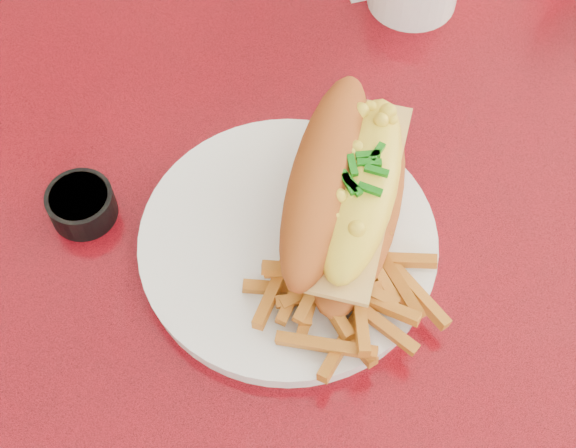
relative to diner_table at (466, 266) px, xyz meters
name	(u,v)px	position (x,y,z in m)	size (l,w,h in m)	color
ground	(397,435)	(0.00, 0.00, -0.61)	(8.00, 8.00, 0.00)	silver
diner_table	(466,266)	(0.00, 0.00, 0.00)	(1.23, 0.83, 0.77)	red
dinner_plate	(288,243)	(-0.20, 0.01, 0.17)	(0.24, 0.24, 0.02)	white
mac_hoagie	(347,190)	(-0.15, 0.01, 0.22)	(0.20, 0.22, 0.09)	#AC511B
fries_pile	(339,280)	(-0.18, -0.05, 0.19)	(0.12, 0.11, 0.03)	orange
fork	(350,227)	(-0.15, 0.00, 0.18)	(0.03, 0.17, 0.00)	silver
sauce_cup_left	(81,204)	(-0.34, 0.10, 0.18)	(0.07, 0.07, 0.03)	black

